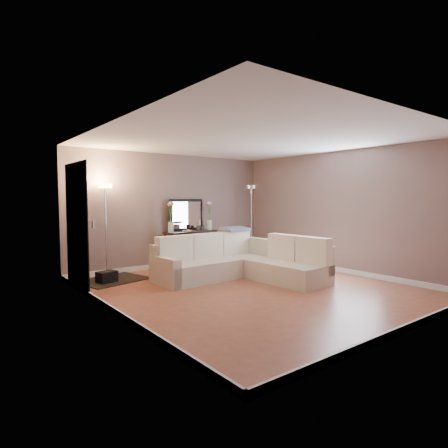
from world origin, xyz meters
TOP-DOWN VIEW (x-y plane):
  - floor at (0.00, 0.00)m, footprint 5.00×5.50m
  - ceiling at (0.00, 0.00)m, footprint 5.00×5.50m
  - wall_back at (0.00, 2.76)m, footprint 5.00×0.02m
  - wall_front at (0.00, -2.76)m, footprint 5.00×0.02m
  - wall_left at (-2.51, 0.00)m, footprint 0.02×5.50m
  - wall_right at (2.51, 0.00)m, footprint 0.02×5.50m
  - baseboard_back at (0.00, 2.73)m, footprint 5.00×0.03m
  - baseboard_front at (0.00, -2.73)m, footprint 5.00×0.03m
  - baseboard_left at (-2.48, 0.00)m, footprint 0.03×5.50m
  - baseboard_right at (2.48, 0.00)m, footprint 0.03×5.50m
  - doorway at (-2.48, 1.70)m, footprint 0.02×1.20m
  - switch_plate at (-2.48, 0.85)m, footprint 0.02×0.08m
  - sectional_sofa at (0.36, 0.78)m, footprint 2.59×2.42m
  - throw_blanket at (0.78, 1.41)m, footprint 0.66×0.42m
  - console_table at (0.24, 2.48)m, footprint 1.38×0.50m
  - leaning_mirror at (0.30, 2.66)m, footprint 0.95×0.14m
  - table_decor at (0.32, 2.45)m, footprint 0.58×0.14m
  - flower_vase_left at (-0.25, 2.43)m, footprint 0.16×0.14m
  - flower_vase_right at (0.89, 2.55)m, footprint 0.16×0.14m
  - floor_lamp_lit at (-1.69, 2.50)m, footprint 0.32×0.32m
  - floor_lamp_unlit at (1.99, 2.26)m, footprint 0.30×0.30m
  - charcoal_rug at (-1.70, 2.13)m, footprint 1.41×1.18m
  - black_bag at (-1.87, 1.98)m, footprint 0.40×0.32m

SIDE VIEW (x-z plane):
  - floor at x=0.00m, z-range -0.01..0.00m
  - charcoal_rug at x=-1.70m, z-range 0.00..0.02m
  - baseboard_back at x=0.00m, z-range 0.00..0.10m
  - baseboard_front at x=0.00m, z-range 0.00..0.10m
  - baseboard_left at x=-2.48m, z-range 0.00..0.10m
  - baseboard_right at x=2.48m, z-range 0.00..0.10m
  - black_bag at x=-1.87m, z-range 0.00..0.22m
  - sectional_sofa at x=0.36m, z-range -0.11..0.76m
  - console_table at x=0.24m, z-range 0.05..0.88m
  - table_decor at x=0.32m, z-range 0.78..0.92m
  - throw_blanket at x=0.78m, z-range 0.89..0.97m
  - doorway at x=-2.48m, z-range 0.00..2.20m
  - flower_vase_left at x=-0.25m, z-range 0.76..1.47m
  - flower_vase_right at x=0.89m, z-range 0.76..1.47m
  - switch_plate at x=-2.48m, z-range 1.14..1.26m
  - leaning_mirror at x=0.30m, z-range 0.83..1.57m
  - wall_back at x=0.00m, z-range 0.00..2.60m
  - wall_front at x=0.00m, z-range 0.00..2.60m
  - wall_left at x=-2.51m, z-range 0.00..2.60m
  - wall_right at x=2.51m, z-range 0.00..2.60m
  - floor_lamp_lit at x=-1.69m, z-range 0.39..2.27m
  - floor_lamp_unlit at x=1.99m, z-range 0.40..2.31m
  - ceiling at x=0.00m, z-range 2.60..2.61m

